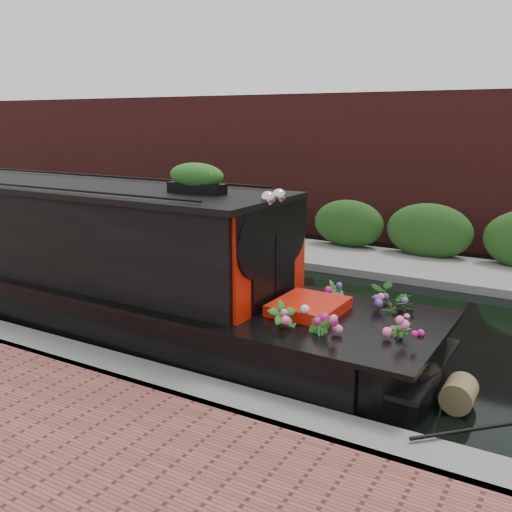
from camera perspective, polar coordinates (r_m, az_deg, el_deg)
The scene contains 7 objects.
ground at distance 10.28m, azimuth -1.78°, elevation -5.21°, with size 80.00×80.00×0.00m, color black.
near_bank_coping at distance 7.89m, azimuth -14.88°, elevation -11.71°, with size 40.00×0.60×0.50m, color slate.
far_bank_path at distance 13.88m, azimuth 7.45°, elevation -0.35°, with size 40.00×2.40×0.34m, color gray.
far_hedge at distance 14.69m, azimuth 8.83°, elevation 0.38°, with size 40.00×1.10×2.80m, color #204818.
far_brick_wall at distance 16.62m, azimuth 11.51°, elevation 1.80°, with size 40.00×1.00×8.00m, color #4E1C1A.
narrowboat at distance 10.44m, azimuth -19.70°, elevation -0.70°, with size 12.65×2.40×2.95m.
rope_fender at distance 7.23m, azimuth 19.63°, elevation -12.83°, with size 0.38×0.38×0.44m, color brown.
Camera 1 is at (5.18, -8.24, 3.31)m, focal length 40.00 mm.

